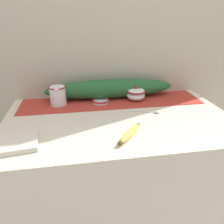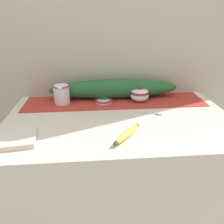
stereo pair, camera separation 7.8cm
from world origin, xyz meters
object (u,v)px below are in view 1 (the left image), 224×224
object	(u,v)px
sugar_bowl	(136,94)
spoon	(155,112)
cream_pitcher	(58,95)
napkin_stack	(19,143)
small_dish	(101,101)
banana	(130,133)

from	to	relation	value
sugar_bowl	spoon	xyz separation A→B (m)	(0.05, -0.21, -0.04)
cream_pitcher	sugar_bowl	bearing A→B (deg)	-0.19
napkin_stack	sugar_bowl	bearing A→B (deg)	34.23
cream_pitcher	napkin_stack	size ratio (longest dim) A/B	0.77
small_dish	banana	bearing A→B (deg)	-79.06
small_dish	napkin_stack	size ratio (longest dim) A/B	0.70
cream_pitcher	sugar_bowl	distance (m)	0.48
sugar_bowl	spoon	size ratio (longest dim) A/B	0.71
sugar_bowl	banana	bearing A→B (deg)	-108.45
napkin_stack	small_dish	bearing A→B (deg)	46.18
cream_pitcher	napkin_stack	bearing A→B (deg)	-108.50
cream_pitcher	small_dish	distance (m)	0.26
cream_pitcher	spoon	distance (m)	0.57
cream_pitcher	sugar_bowl	xyz separation A→B (m)	(0.48, -0.00, -0.02)
small_dish	spoon	distance (m)	0.34
cream_pitcher	small_dish	xyz separation A→B (m)	(0.25, -0.01, -0.05)
spoon	small_dish	bearing A→B (deg)	162.53
spoon	napkin_stack	world-z (taller)	napkin_stack
sugar_bowl	small_dish	bearing A→B (deg)	-177.58
small_dish	spoon	world-z (taller)	small_dish
small_dish	spoon	xyz separation A→B (m)	(0.28, -0.20, -0.01)
small_dish	napkin_stack	world-z (taller)	same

